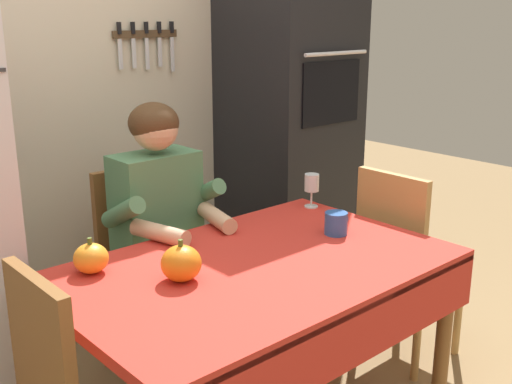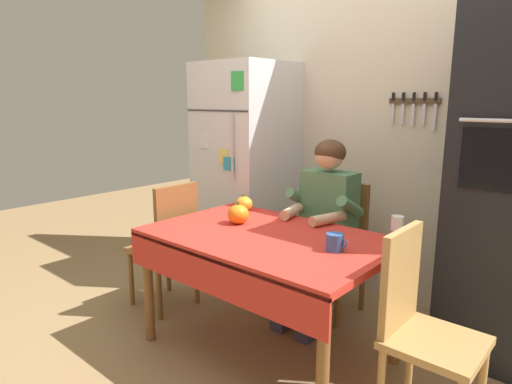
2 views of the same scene
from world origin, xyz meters
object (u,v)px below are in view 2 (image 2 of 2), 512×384
wine_glass (397,225)px  pumpkin_large (238,214)px  seated_person (323,216)px  chair_behind_person (337,241)px  chair_right_side (419,321)px  dining_table (265,249)px  chair_left_side (169,241)px  pumpkin_medium (244,204)px  coffee_mug (335,242)px  refrigerator (246,172)px

wine_glass → pumpkin_large: 0.95m
seated_person → pumpkin_large: 0.60m
chair_behind_person → chair_right_side: (0.89, -0.77, 0.00)m
dining_table → chair_right_side: chair_right_side is taller
chair_behind_person → chair_left_side: (-0.91, -0.79, 0.00)m
chair_right_side → pumpkin_medium: (-1.37, 0.31, 0.28)m
chair_behind_person → coffee_mug: 0.92m
pumpkin_large → pumpkin_medium: pumpkin_large is taller
pumpkin_large → coffee_mug: bearing=-3.4°
wine_glass → pumpkin_large: bearing=-163.4°
dining_table → seated_person: size_ratio=1.12×
coffee_mug → wine_glass: (0.19, 0.32, 0.06)m
refrigerator → coffee_mug: refrigerator is taller
dining_table → pumpkin_medium: (-0.47, 0.34, 0.14)m
seated_person → chair_behind_person: bearing=90.0°
pumpkin_large → dining_table: bearing=-15.3°
chair_left_side → pumpkin_large: chair_left_side is taller
refrigerator → pumpkin_large: size_ratio=12.53×
coffee_mug → chair_left_side: bearing=-178.8°
refrigerator → coffee_mug: 1.63m
coffee_mug → pumpkin_medium: bearing=161.8°
seated_person → wine_glass: 0.68m
dining_table → refrigerator: bearing=137.1°
pumpkin_large → chair_left_side: bearing=-173.4°
chair_right_side → coffee_mug: (-0.46, 0.01, 0.27)m
refrigerator → wine_glass: 1.67m
dining_table → coffee_mug: size_ratio=11.78×
seated_person → pumpkin_medium: bearing=-151.0°
dining_table → seated_person: seated_person is taller
seated_person → chair_left_side: seated_person is taller
pumpkin_large → pumpkin_medium: size_ratio=1.14×
coffee_mug → pumpkin_large: 0.73m
wine_glass → chair_left_side: bearing=-167.3°
chair_right_side → chair_left_side: 1.80m
seated_person → chair_right_side: 1.09m
seated_person → dining_table: bearing=-90.7°
dining_table → wine_glass: bearing=29.0°
pumpkin_medium → chair_right_side: bearing=-12.7°
refrigerator → seated_person: (0.96, -0.28, -0.16)m
refrigerator → pumpkin_medium: (0.48, -0.55, -0.11)m
refrigerator → chair_left_side: refrigerator is taller
chair_behind_person → chair_left_side: 1.20m
chair_right_side → coffee_mug: bearing=179.1°
seated_person → pumpkin_medium: size_ratio=9.90×
coffee_mug → wine_glass: bearing=58.9°
chair_behind_person → seated_person: bearing=-90.0°
refrigerator → chair_behind_person: size_ratio=1.94×
seated_person → chair_left_side: (-0.91, -0.60, -0.23)m
chair_behind_person → wine_glass: chair_behind_person is taller
pumpkin_large → pumpkin_medium: (-0.19, 0.26, -0.01)m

